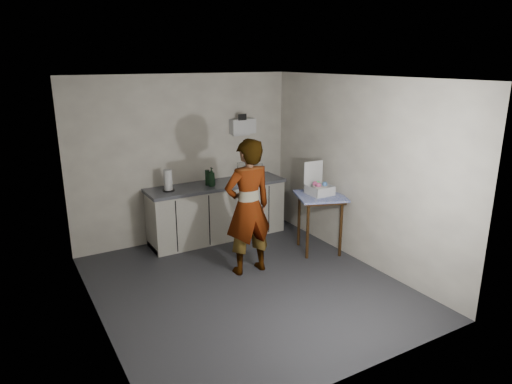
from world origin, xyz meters
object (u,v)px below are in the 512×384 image
dark_bottle (207,178)px  dish_rack (249,175)px  bakery_box (319,187)px  standing_man (248,207)px  soda_can (209,180)px  kitchen_counter (217,212)px  paper_towel (168,181)px  side_table (320,202)px  soap_bottle (212,177)px

dark_bottle → dish_rack: size_ratio=0.66×
dish_rack → bakery_box: (0.49, -1.23, 0.02)m
standing_man → soda_can: standing_man is taller
dark_bottle → kitchen_counter: bearing=3.2°
kitchen_counter → dark_bottle: size_ratio=9.27×
bakery_box → standing_man: bearing=-172.7°
dark_bottle → paper_towel: paper_towel is taller
dish_rack → side_table: bearing=-69.8°
side_table → dish_rack: (-0.48, 1.29, 0.20)m
standing_man → soap_bottle: size_ratio=6.22×
dark_bottle → paper_towel: 0.64m
side_table → bakery_box: bakery_box is taller
soap_bottle → paper_towel: 0.67m
dish_rack → soap_bottle: bearing=-169.2°
kitchen_counter → standing_man: bearing=-97.2°
soda_can → soap_bottle: bearing=-100.2°
standing_man → bakery_box: 1.29m
bakery_box → dish_rack: bearing=112.7°
soda_can → dish_rack: dish_rack is taller
side_table → bakery_box: size_ratio=1.87×
side_table → soap_bottle: size_ratio=2.97×
dish_rack → standing_man: bearing=-120.0°
standing_man → bakery_box: size_ratio=3.92×
kitchen_counter → soap_bottle: size_ratio=7.56×
dark_bottle → soap_bottle: bearing=-73.2°
kitchen_counter → soda_can: (-0.10, 0.07, 0.54)m
standing_man → soda_can: (0.07, 1.40, 0.05)m
soap_bottle → paper_towel: bearing=172.1°
soda_can → bakery_box: 1.74m
paper_towel → dish_rack: paper_towel is taller
side_table → dark_bottle: bearing=156.2°
standing_man → bakery_box: bearing=-173.6°
soda_can → dark_bottle: dark_bottle is taller
kitchen_counter → bakery_box: bearing=-46.9°
standing_man → paper_towel: (-0.63, 1.32, 0.14)m
kitchen_counter → dish_rack: size_ratio=6.08×
standing_man → dish_rack: bearing=-119.8°
standing_man → bakery_box: standing_man is taller
standing_man → dark_bottle: bearing=-90.2°
standing_man → kitchen_counter: bearing=-96.9°
standing_man → dark_bottle: 1.32m
paper_towel → dish_rack: size_ratio=0.87×
kitchen_counter → dark_bottle: bearing=-176.8°
soap_bottle → standing_man: bearing=-91.8°
dark_bottle → dish_rack: bearing=3.7°
kitchen_counter → soap_bottle: (-0.13, -0.10, 0.63)m
kitchen_counter → standing_man: size_ratio=1.22×
kitchen_counter → dish_rack: dish_rack is taller
soap_bottle → soda_can: bearing=79.8°
kitchen_counter → paper_towel: paper_towel is taller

